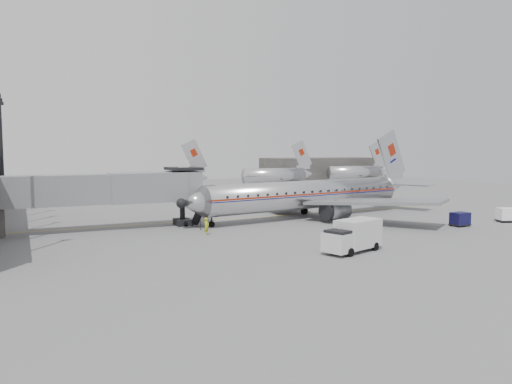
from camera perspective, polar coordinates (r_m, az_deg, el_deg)
ground at (r=55.60m, az=1.94°, el=-3.70°), size 160.00×160.00×0.00m
hangar at (r=129.63m, az=7.48°, el=2.57°), size 30.00×12.00×6.00m
apron_line at (r=62.24m, az=1.86°, el=-2.76°), size 60.00×0.15×0.01m
jet_bridge at (r=53.37m, az=-16.05°, el=0.26°), size 21.00×6.20×7.10m
distant_aircraft_near at (r=93.98m, az=-10.87°, el=1.45°), size 16.39×3.20×10.26m
distant_aircraft_mid at (r=107.09m, az=2.18°, el=1.96°), size 16.39×3.20×10.26m
distant_aircraft_far at (r=123.25m, az=11.26°, el=2.27°), size 16.39×3.20×10.26m
airliner at (r=61.22m, az=6.18°, el=-0.29°), size 34.92×32.12×11.10m
service_van at (r=41.41m, az=11.00°, el=-4.88°), size 5.90×3.71×2.60m
baggage_cart_navy at (r=58.35m, az=22.29°, el=-2.86°), size 1.97×1.53×1.51m
baggage_cart_white at (r=63.93m, az=26.75°, el=-2.32°), size 2.49×2.22×1.61m
ramp_worker at (r=48.66m, az=-5.68°, el=-3.94°), size 0.75×0.69×1.73m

